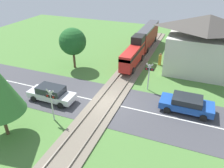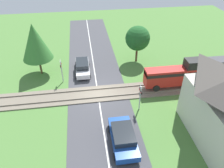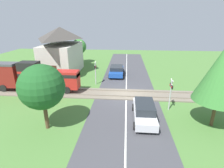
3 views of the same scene
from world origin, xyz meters
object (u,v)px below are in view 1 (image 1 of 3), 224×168
at_px(train, 143,42).
at_px(pedestrian_by_station, 160,60).
at_px(car_far_side, 187,104).
at_px(station_building, 204,47).
at_px(crossing_signal_east_approach, 149,73).
at_px(crossing_signal_west_approach, 51,101).
at_px(car_near_crossing, 51,93).

xyz_separation_m(train, pedestrian_by_station, (2.95, -2.47, -1.17)).
relative_size(car_far_side, pedestrian_by_station, 2.90).
relative_size(train, station_building, 1.80).
distance_m(crossing_signal_east_approach, station_building, 7.51).
height_order(train, pedestrian_by_station, train).
bearing_deg(car_far_side, station_building, 84.94).
xyz_separation_m(train, crossing_signal_east_approach, (2.99, -9.02, -0.01)).
distance_m(train, pedestrian_by_station, 4.02).
bearing_deg(train, station_building, -23.30).
relative_size(crossing_signal_east_approach, station_building, 0.35).
bearing_deg(crossing_signal_west_approach, station_building, 51.54).
relative_size(train, car_near_crossing, 3.38).
bearing_deg(crossing_signal_east_approach, pedestrian_by_station, 90.32).
distance_m(car_far_side, crossing_signal_east_approach, 4.71).
xyz_separation_m(car_far_side, crossing_signal_east_approach, (-3.91, 2.37, 1.12)).
bearing_deg(crossing_signal_west_approach, train, 79.82).
relative_size(car_near_crossing, pedestrian_by_station, 2.90).
bearing_deg(crossing_signal_east_approach, station_building, 51.09).
xyz_separation_m(train, station_building, (7.62, -3.28, 1.41)).
xyz_separation_m(station_building, pedestrian_by_station, (-4.67, 0.81, -2.58)).
relative_size(train, pedestrian_by_station, 9.80).
bearing_deg(crossing_signal_east_approach, crossing_signal_west_approach, -128.11).
distance_m(car_far_side, pedestrian_by_station, 9.75).
distance_m(car_near_crossing, pedestrian_by_station, 14.12).
xyz_separation_m(car_near_crossing, pedestrian_by_station, (7.77, 11.79, -0.07)).
relative_size(car_far_side, station_building, 0.53).
height_order(crossing_signal_west_approach, pedestrian_by_station, crossing_signal_west_approach).
bearing_deg(pedestrian_by_station, crossing_signal_east_approach, -89.68).
height_order(car_far_side, crossing_signal_east_approach, crossing_signal_east_approach).
bearing_deg(car_near_crossing, pedestrian_by_station, 56.62).
bearing_deg(car_near_crossing, car_far_side, 13.81).
height_order(car_far_side, pedestrian_by_station, pedestrian_by_station).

